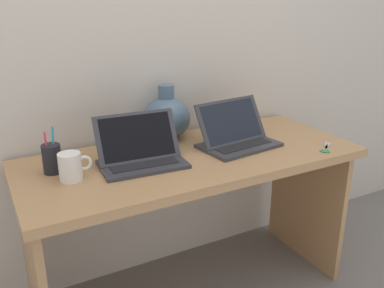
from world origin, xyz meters
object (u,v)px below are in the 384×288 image
(scissors, at_px, (326,149))
(laptop_right, at_px, (235,134))
(green_vase, at_px, (167,117))
(pen_cup, at_px, (52,158))
(coffee_mug, at_px, (71,167))
(laptop_left, at_px, (140,151))

(scissors, bearing_deg, laptop_right, 143.19)
(green_vase, bearing_deg, pen_cup, -163.79)
(pen_cup, bearing_deg, laptop_right, -5.40)
(laptop_right, xyz_separation_m, green_vase, (-0.24, 0.25, 0.05))
(laptop_right, height_order, coffee_mug, laptop_right)
(laptop_right, xyz_separation_m, pen_cup, (-0.82, 0.08, 0.01))
(laptop_left, distance_m, green_vase, 0.35)
(laptop_left, distance_m, coffee_mug, 0.29)
(scissors, bearing_deg, coffee_mug, 168.75)
(green_vase, bearing_deg, coffee_mug, -152.63)
(green_vase, distance_m, coffee_mug, 0.60)
(laptop_right, relative_size, pen_cup, 2.01)
(laptop_left, bearing_deg, laptop_right, 0.06)
(coffee_mug, distance_m, scissors, 1.12)
(laptop_left, bearing_deg, pen_cup, 167.15)
(laptop_right, distance_m, scissors, 0.42)
(laptop_right, bearing_deg, green_vase, 133.97)
(green_vase, xyz_separation_m, scissors, (0.57, -0.49, -0.10))
(green_vase, xyz_separation_m, pen_cup, (-0.58, -0.17, -0.05))
(laptop_left, xyz_separation_m, green_vase, (0.24, 0.25, 0.05))
(laptop_right, bearing_deg, scissors, -36.81)
(coffee_mug, bearing_deg, laptop_left, 5.56)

